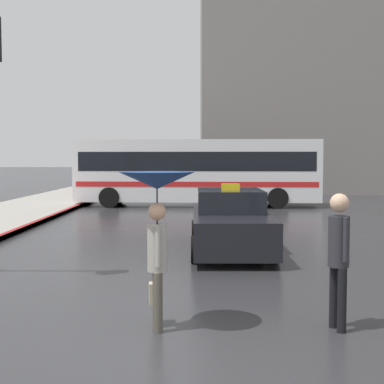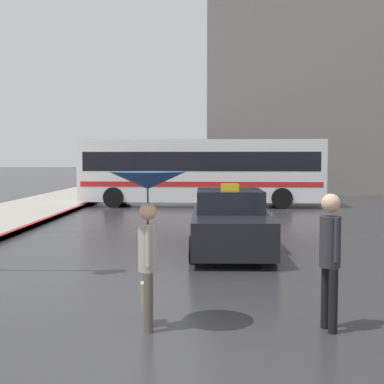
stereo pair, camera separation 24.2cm
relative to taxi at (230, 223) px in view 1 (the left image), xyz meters
name	(u,v)px [view 1 (the left image)]	position (x,y,z in m)	size (l,w,h in m)	color
ground_plane	(149,376)	(-1.35, -7.63, -0.70)	(300.00, 300.00, 0.00)	#2D2D30
taxi	(230,223)	(0.00, 0.00, 0.00)	(1.91, 4.76, 1.67)	black
city_bus	(197,170)	(-0.76, 12.71, 1.07)	(11.65, 3.09, 3.18)	silver
pedestrian_with_umbrella	(157,203)	(-1.37, -6.10, 1.00)	(1.00, 1.00, 2.10)	#4C473D
pedestrian_man	(339,250)	(1.02, -6.09, 0.38)	(0.33, 0.43, 1.81)	black
building_tower_near	(304,30)	(6.82, 25.31, 10.70)	(14.48, 9.44, 22.80)	gray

